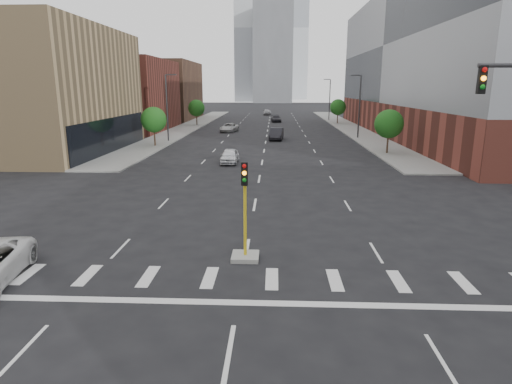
# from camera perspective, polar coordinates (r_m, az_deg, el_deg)

# --- Properties ---
(sidewalk_left_far) EXTENTS (5.00, 92.00, 0.15)m
(sidewalk_left_far) POSITION_cam_1_polar(r_m,az_deg,el_deg) (84.66, -8.67, 8.73)
(sidewalk_left_far) COLOR gray
(sidewalk_left_far) RESTS_ON ground
(sidewalk_right_far) EXTENTS (5.00, 92.00, 0.15)m
(sidewalk_right_far) POSITION_cam_1_polar(r_m,az_deg,el_deg) (84.21, 12.03, 8.56)
(sidewalk_right_far) COLOR gray
(sidewalk_right_far) RESTS_ON ground
(building_left_mid) EXTENTS (20.00, 24.00, 14.00)m
(building_left_mid) POSITION_cam_1_polar(r_m,az_deg,el_deg) (56.60, -28.68, 11.77)
(building_left_mid) COLOR tan
(building_left_mid) RESTS_ON ground
(building_left_far_a) EXTENTS (20.00, 22.00, 12.00)m
(building_left_far_a) POSITION_cam_1_polar(r_m,az_deg,el_deg) (80.10, -18.97, 12.11)
(building_left_far_a) COLOR brown
(building_left_far_a) RESTS_ON ground
(building_left_far_b) EXTENTS (20.00, 24.00, 13.00)m
(building_left_far_b) POSITION_cam_1_polar(r_m,az_deg,el_deg) (104.78, -13.78, 12.98)
(building_left_far_b) COLOR brown
(building_left_far_b) RESTS_ON ground
(building_right_main) EXTENTS (24.00, 70.00, 22.00)m
(building_right_main) POSITION_cam_1_polar(r_m,az_deg,el_deg) (74.41, 25.79, 15.29)
(building_right_main) COLOR brown
(building_right_main) RESTS_ON ground
(tower_left) EXTENTS (22.00, 22.00, 70.00)m
(tower_left) POSITION_cam_1_polar(r_m,az_deg,el_deg) (230.59, 0.20, 20.75)
(tower_left) COLOR #B2B7BC
(tower_left) RESTS_ON ground
(tower_right) EXTENTS (20.00, 20.00, 80.00)m
(tower_right) POSITION_cam_1_polar(r_m,az_deg,el_deg) (270.85, 4.64, 20.75)
(tower_right) COLOR #B2B7BC
(tower_right) RESTS_ON ground
(tower_mid) EXTENTS (18.00, 18.00, 44.00)m
(tower_mid) POSITION_cam_1_polar(r_m,az_deg,el_deg) (209.26, 2.27, 17.87)
(tower_mid) COLOR slate
(tower_mid) RESTS_ON ground
(median_traffic_signal) EXTENTS (1.20, 1.20, 4.40)m
(median_traffic_signal) POSITION_cam_1_polar(r_m,az_deg,el_deg) (18.91, -1.46, -6.20)
(median_traffic_signal) COLOR #999993
(median_traffic_signal) RESTS_ON ground
(streetlight_right_a) EXTENTS (1.60, 0.22, 9.07)m
(streetlight_right_a) POSITION_cam_1_polar(r_m,az_deg,el_deg) (64.95, 13.56, 11.35)
(streetlight_right_a) COLOR #2D2D30
(streetlight_right_a) RESTS_ON ground
(streetlight_right_b) EXTENTS (1.60, 0.22, 9.07)m
(streetlight_right_b) POSITION_cam_1_polar(r_m,az_deg,el_deg) (99.53, 9.75, 12.29)
(streetlight_right_b) COLOR #2D2D30
(streetlight_right_b) RESTS_ON ground
(streetlight_left) EXTENTS (1.60, 0.22, 9.07)m
(streetlight_left) POSITION_cam_1_polar(r_m,az_deg,el_deg) (60.60, -11.73, 11.29)
(streetlight_left) COLOR #2D2D30
(streetlight_left) RESTS_ON ground
(tree_left_near) EXTENTS (3.20, 3.20, 4.85)m
(tree_left_near) POSITION_cam_1_polar(r_m,az_deg,el_deg) (56.02, -13.48, 9.35)
(tree_left_near) COLOR #382619
(tree_left_near) RESTS_ON ground
(tree_left_far) EXTENTS (3.20, 3.20, 4.85)m
(tree_left_far) POSITION_cam_1_polar(r_m,az_deg,el_deg) (85.23, -7.95, 11.03)
(tree_left_far) COLOR #382619
(tree_left_far) RESTS_ON ground
(tree_right_near) EXTENTS (3.20, 3.20, 4.85)m
(tree_right_near) POSITION_cam_1_polar(r_m,az_deg,el_deg) (50.55, 17.31, 8.66)
(tree_right_near) COLOR #382619
(tree_right_near) RESTS_ON ground
(tree_right_far) EXTENTS (3.20, 3.20, 4.85)m
(tree_right_far) POSITION_cam_1_polar(r_m,az_deg,el_deg) (89.75, 10.87, 11.05)
(tree_right_far) COLOR #382619
(tree_right_far) RESTS_ON ground
(car_near_left) EXTENTS (1.73, 4.21, 1.43)m
(car_near_left) POSITION_cam_1_polar(r_m,az_deg,el_deg) (42.94, -3.53, 4.82)
(car_near_left) COLOR silver
(car_near_left) RESTS_ON ground
(car_mid_right) EXTENTS (2.20, 5.23, 1.68)m
(car_mid_right) POSITION_cam_1_polar(r_m,az_deg,el_deg) (62.04, 2.75, 7.75)
(car_mid_right) COLOR black
(car_mid_right) RESTS_ON ground
(car_far_left) EXTENTS (3.09, 5.39, 1.41)m
(car_far_left) POSITION_cam_1_polar(r_m,az_deg,el_deg) (73.16, -3.61, 8.57)
(car_far_left) COLOR #B9B9B9
(car_far_left) RESTS_ON ground
(car_deep_right) EXTENTS (2.32, 4.90, 1.38)m
(car_deep_right) POSITION_cam_1_polar(r_m,az_deg,el_deg) (93.38, 2.69, 9.72)
(car_deep_right) COLOR black
(car_deep_right) RESTS_ON ground
(car_distant) EXTENTS (2.28, 4.93, 1.64)m
(car_distant) POSITION_cam_1_polar(r_m,az_deg,el_deg) (116.89, 1.51, 10.63)
(car_distant) COLOR #A0A1A5
(car_distant) RESTS_ON ground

